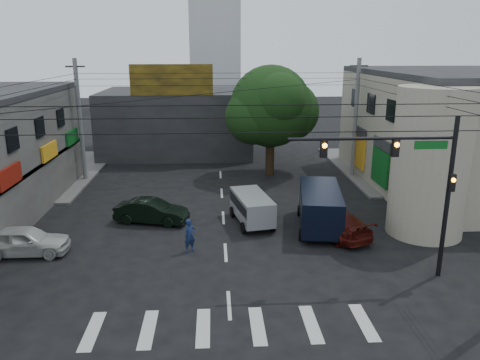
{
  "coord_description": "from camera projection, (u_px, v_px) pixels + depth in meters",
  "views": [
    {
      "loc": [
        -0.51,
        -19.57,
        9.85
      ],
      "look_at": [
        0.84,
        4.0,
        3.21
      ],
      "focal_mm": 35.0,
      "sensor_mm": 36.0,
      "label": 1
    }
  ],
  "objects": [
    {
      "name": "building_far",
      "position": [
        177.0,
        122.0,
        45.46
      ],
      "size": [
        14.0,
        10.0,
        6.0
      ],
      "primitive_type": "cube",
      "color": "#232326",
      "rests_on": "ground"
    },
    {
      "name": "traffic_officer",
      "position": [
        190.0,
        236.0,
        23.29
      ],
      "size": [
        1.02,
        1.01,
        1.73
      ],
      "primitive_type": "imported",
      "rotation": [
        0.0,
        0.0,
        0.61
      ],
      "color": "#142348",
      "rests_on": "ground"
    },
    {
      "name": "billboard",
      "position": [
        172.0,
        80.0,
        39.58
      ],
      "size": [
        7.0,
        0.3,
        2.6
      ],
      "primitive_type": "cube",
      "color": "olive",
      "rests_on": "building_far"
    },
    {
      "name": "utility_pole_far_left",
      "position": [
        80.0,
        121.0,
        35.06
      ],
      "size": [
        0.32,
        0.32,
        9.2
      ],
      "primitive_type": "cylinder",
      "color": "#59595B",
      "rests_on": "ground"
    },
    {
      "name": "utility_pole_far_right",
      "position": [
        355.0,
        119.0,
        36.21
      ],
      "size": [
        0.32,
        0.32,
        9.2
      ],
      "primitive_type": "cylinder",
      "color": "#59595B",
      "rests_on": "ground"
    },
    {
      "name": "white_compact",
      "position": [
        25.0,
        241.0,
        23.03
      ],
      "size": [
        1.74,
        4.27,
        1.45
      ],
      "primitive_type": "imported",
      "rotation": [
        0.0,
        0.0,
        1.57
      ],
      "color": "beige",
      "rests_on": "ground"
    },
    {
      "name": "navy_van",
      "position": [
        320.0,
        209.0,
        26.35
      ],
      "size": [
        6.37,
        3.96,
        2.28
      ],
      "primitive_type": null,
      "rotation": [
        0.0,
        0.0,
        1.41
      ],
      "color": "black",
      "rests_on": "ground"
    },
    {
      "name": "traffic_gantry",
      "position": [
        412.0,
        172.0,
        19.66
      ],
      "size": [
        7.1,
        0.35,
        7.2
      ],
      "color": "black",
      "rests_on": "ground"
    },
    {
      "name": "building_right",
      "position": [
        469.0,
        132.0,
        33.9
      ],
      "size": [
        14.0,
        18.0,
        8.0
      ],
      "primitive_type": "cube",
      "color": "gray",
      "rests_on": "ground"
    },
    {
      "name": "sidewalk_far_right",
      "position": [
        432.0,
        168.0,
        39.77
      ],
      "size": [
        16.0,
        16.0,
        0.15
      ],
      "primitive_type": "cube",
      "color": "#514F4C",
      "rests_on": "ground"
    },
    {
      "name": "ground",
      "position": [
        227.0,
        271.0,
        21.5
      ],
      "size": [
        160.0,
        160.0,
        0.0
      ],
      "primitive_type": "plane",
      "color": "black",
      "rests_on": "ground"
    },
    {
      "name": "maroon_sedan",
      "position": [
        335.0,
        223.0,
        25.43
      ],
      "size": [
        5.29,
        6.14,
        1.39
      ],
      "primitive_type": "imported",
      "rotation": [
        0.0,
        0.0,
        3.53
      ],
      "color": "#440E09",
      "rests_on": "ground"
    },
    {
      "name": "corner_column",
      "position": [
        430.0,
        163.0,
        24.87
      ],
      "size": [
        4.0,
        4.0,
        8.0
      ],
      "primitive_type": "cylinder",
      "color": "gray",
      "rests_on": "ground"
    },
    {
      "name": "street_tree",
      "position": [
        271.0,
        107.0,
        36.58
      ],
      "size": [
        6.4,
        6.4,
        8.7
      ],
      "color": "black",
      "rests_on": "ground"
    },
    {
      "name": "silver_minivan",
      "position": [
        252.0,
        209.0,
        27.1
      ],
      "size": [
        4.65,
        3.17,
        1.74
      ],
      "primitive_type": null,
      "rotation": [
        0.0,
        0.0,
        1.76
      ],
      "color": "#9C9EA4",
      "rests_on": "ground"
    },
    {
      "name": "dark_sedan",
      "position": [
        152.0,
        211.0,
        27.28
      ],
      "size": [
        3.42,
        4.91,
        1.4
      ],
      "primitive_type": "imported",
      "rotation": [
        0.0,
        0.0,
        1.33
      ],
      "color": "black",
      "rests_on": "ground"
    }
  ]
}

